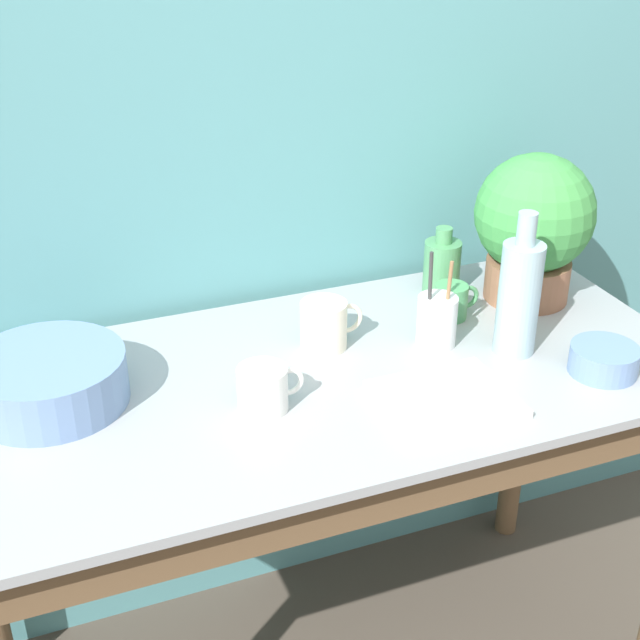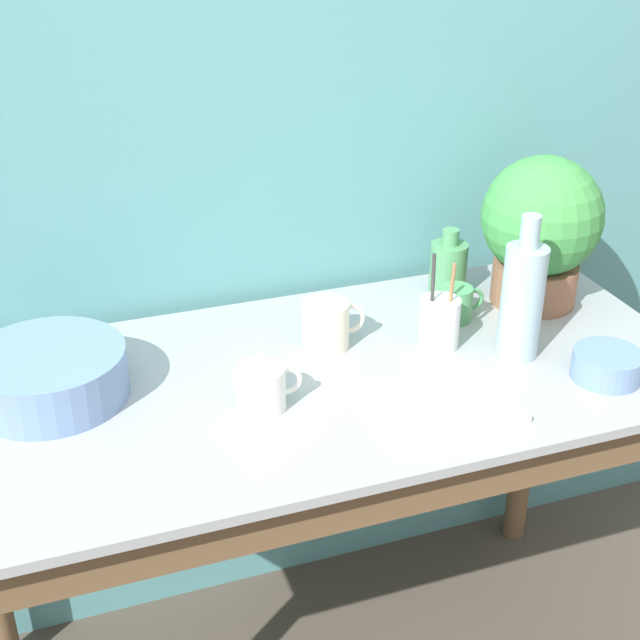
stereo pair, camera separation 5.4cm
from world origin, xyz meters
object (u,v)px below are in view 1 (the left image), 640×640
(potted_plant, at_px, (534,224))
(mug_green, at_px, (452,301))
(bowl_wash_large, at_px, (48,380))
(bowl_small_blue, at_px, (604,360))
(tray_board, at_px, (446,399))
(mug_white, at_px, (264,389))
(mug_cream, at_px, (325,325))
(bottle_tall, at_px, (519,295))
(utensil_cup, at_px, (437,320))
(bottle_short, at_px, (442,266))

(potted_plant, relative_size, mug_green, 3.23)
(bowl_wash_large, relative_size, bowl_small_blue, 2.15)
(tray_board, bearing_deg, potted_plant, 40.28)
(mug_green, xyz_separation_m, tray_board, (-0.17, -0.30, -0.03))
(mug_white, xyz_separation_m, mug_cream, (0.19, 0.17, 0.01))
(mug_white, relative_size, mug_green, 1.22)
(mug_white, xyz_separation_m, bowl_small_blue, (0.65, -0.12, -0.01))
(bottle_tall, height_order, mug_green, bottle_tall)
(mug_white, height_order, utensil_cup, utensil_cup)
(bowl_wash_large, xyz_separation_m, bottle_tall, (0.90, -0.15, 0.08))
(potted_plant, relative_size, bottle_short, 2.10)
(mug_green, bearing_deg, bottle_short, 72.79)
(bottle_tall, relative_size, mug_white, 2.37)
(bowl_wash_large, height_order, mug_cream, mug_cream)
(mug_cream, bearing_deg, mug_white, -137.35)
(bowl_wash_large, xyz_separation_m, utensil_cup, (0.76, -0.07, 0.01))
(mug_cream, bearing_deg, mug_green, 3.55)
(bottle_tall, bearing_deg, mug_white, -178.17)
(mug_green, xyz_separation_m, bowl_small_blue, (0.16, -0.31, -0.01))
(mug_white, bearing_deg, bottle_tall, 1.83)
(bowl_wash_large, relative_size, tray_board, 1.19)
(mug_green, distance_m, utensil_cup, 0.13)
(bottle_tall, bearing_deg, bottle_short, 92.21)
(mug_cream, distance_m, tray_board, 0.31)
(bottle_tall, distance_m, bottle_short, 0.30)
(bowl_small_blue, bearing_deg, mug_cream, 148.03)
(bowl_wash_large, distance_m, utensil_cup, 0.76)
(mug_white, distance_m, tray_board, 0.34)
(bowl_small_blue, xyz_separation_m, tray_board, (-0.34, 0.01, -0.02))
(utensil_cup, bearing_deg, bowl_small_blue, -40.83)
(utensil_cup, height_order, tray_board, utensil_cup)
(bowl_small_blue, relative_size, tray_board, 0.55)
(tray_board, bearing_deg, bottle_tall, 28.89)
(bottle_tall, relative_size, utensil_cup, 1.44)
(potted_plant, distance_m, bowl_wash_large, 1.06)
(tray_board, bearing_deg, bowl_small_blue, -2.45)
(potted_plant, distance_m, bottle_short, 0.22)
(mug_cream, bearing_deg, bottle_short, 21.76)
(tray_board, bearing_deg, bowl_wash_large, 158.40)
(mug_white, bearing_deg, tray_board, -18.30)
(bottle_short, bearing_deg, bowl_small_blue, -73.39)
(bottle_short, relative_size, mug_cream, 1.19)
(potted_plant, distance_m, mug_green, 0.25)
(bottle_tall, xyz_separation_m, tray_board, (-0.22, -0.12, -0.12))
(potted_plant, bearing_deg, mug_white, -162.79)
(tray_board, bearing_deg, mug_green, 59.58)
(bowl_wash_large, xyz_separation_m, bowl_small_blue, (1.01, -0.28, -0.02))
(mug_green, xyz_separation_m, mug_cream, (-0.30, -0.02, 0.01))
(bottle_short, bearing_deg, tray_board, -116.96)
(mug_white, xyz_separation_m, utensil_cup, (0.40, 0.10, 0.01))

